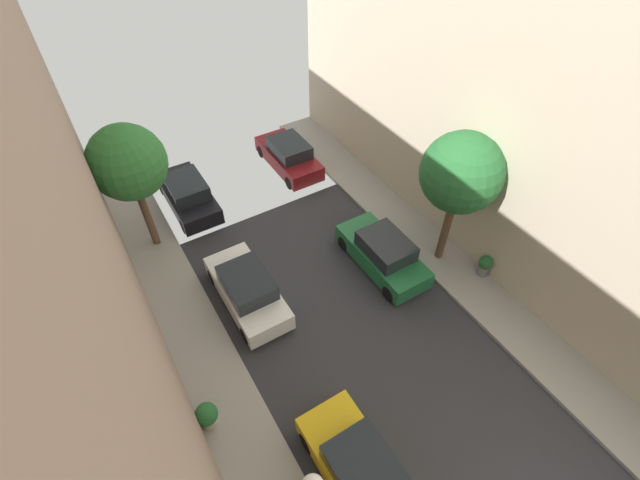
{
  "coord_description": "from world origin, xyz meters",
  "views": [
    {
      "loc": [
        -5.75,
        1.52,
        13.81
      ],
      "look_at": [
        1.05,
        12.69,
        0.5
      ],
      "focal_mm": 25.12,
      "sensor_mm": 36.0,
      "label": 1
    }
  ],
  "objects_px": {
    "parked_car_left_4": "(247,290)",
    "potted_plant_4": "(207,416)",
    "parked_car_right_2": "(289,156)",
    "potted_plant_3": "(485,265)",
    "parked_car_right_1": "(383,253)",
    "street_tree_1": "(461,173)",
    "street_tree_2": "(128,163)",
    "parked_car_left_3": "(362,473)",
    "parked_car_left_5": "(188,194)"
  },
  "relations": [
    {
      "from": "parked_car_left_3",
      "to": "parked_car_left_4",
      "type": "height_order",
      "value": "same"
    },
    {
      "from": "street_tree_2",
      "to": "parked_car_right_2",
      "type": "bearing_deg",
      "value": 14.4
    },
    {
      "from": "parked_car_right_2",
      "to": "parked_car_left_4",
      "type": "bearing_deg",
      "value": -128.75
    },
    {
      "from": "parked_car_right_1",
      "to": "parked_car_right_2",
      "type": "bearing_deg",
      "value": 90.0
    },
    {
      "from": "street_tree_2",
      "to": "potted_plant_4",
      "type": "relative_size",
      "value": 5.63
    },
    {
      "from": "parked_car_left_4",
      "to": "street_tree_2",
      "type": "height_order",
      "value": "street_tree_2"
    },
    {
      "from": "parked_car_left_3",
      "to": "street_tree_1",
      "type": "relative_size",
      "value": 0.74
    },
    {
      "from": "parked_car_left_4",
      "to": "parked_car_right_1",
      "type": "height_order",
      "value": "same"
    },
    {
      "from": "parked_car_left_4",
      "to": "parked_car_left_5",
      "type": "distance_m",
      "value": 6.44
    },
    {
      "from": "street_tree_1",
      "to": "street_tree_2",
      "type": "height_order",
      "value": "street_tree_1"
    },
    {
      "from": "parked_car_left_3",
      "to": "potted_plant_4",
      "type": "bearing_deg",
      "value": 129.37
    },
    {
      "from": "parked_car_left_4",
      "to": "potted_plant_3",
      "type": "height_order",
      "value": "parked_car_left_4"
    },
    {
      "from": "parked_car_right_1",
      "to": "street_tree_2",
      "type": "xyz_separation_m",
      "value": [
        -7.47,
        5.94,
        3.51
      ]
    },
    {
      "from": "parked_car_left_4",
      "to": "street_tree_1",
      "type": "height_order",
      "value": "street_tree_1"
    },
    {
      "from": "potted_plant_3",
      "to": "potted_plant_4",
      "type": "height_order",
      "value": "potted_plant_4"
    },
    {
      "from": "parked_car_right_1",
      "to": "potted_plant_4",
      "type": "bearing_deg",
      "value": -163.27
    },
    {
      "from": "parked_car_left_3",
      "to": "parked_car_left_4",
      "type": "xyz_separation_m",
      "value": [
        0.0,
        7.35,
        0.0
      ]
    },
    {
      "from": "potted_plant_3",
      "to": "street_tree_2",
      "type": "bearing_deg",
      "value": 141.32
    },
    {
      "from": "parked_car_left_3",
      "to": "parked_car_right_2",
      "type": "xyz_separation_m",
      "value": [
        5.4,
        14.08,
        0.0
      ]
    },
    {
      "from": "parked_car_left_3",
      "to": "potted_plant_4",
      "type": "relative_size",
      "value": 4.28
    },
    {
      "from": "street_tree_1",
      "to": "street_tree_2",
      "type": "xyz_separation_m",
      "value": [
        -9.73,
        6.84,
        -0.13
      ]
    },
    {
      "from": "parked_car_right_1",
      "to": "parked_car_right_2",
      "type": "relative_size",
      "value": 1.0
    },
    {
      "from": "parked_car_left_5",
      "to": "parked_car_right_2",
      "type": "bearing_deg",
      "value": 3.05
    },
    {
      "from": "parked_car_right_1",
      "to": "street_tree_1",
      "type": "bearing_deg",
      "value": -21.55
    },
    {
      "from": "parked_car_left_5",
      "to": "parked_car_right_1",
      "type": "relative_size",
      "value": 1.0
    },
    {
      "from": "street_tree_2",
      "to": "parked_car_left_5",
      "type": "bearing_deg",
      "value": 38.21
    },
    {
      "from": "street_tree_1",
      "to": "parked_car_right_1",
      "type": "bearing_deg",
      "value": 158.45
    },
    {
      "from": "potted_plant_3",
      "to": "parked_car_right_1",
      "type": "bearing_deg",
      "value": 140.9
    },
    {
      "from": "parked_car_left_3",
      "to": "street_tree_2",
      "type": "xyz_separation_m",
      "value": [
        -2.07,
        12.16,
        3.51
      ]
    },
    {
      "from": "parked_car_left_3",
      "to": "parked_car_right_1",
      "type": "height_order",
      "value": "same"
    },
    {
      "from": "potted_plant_3",
      "to": "potted_plant_4",
      "type": "distance_m",
      "value": 11.52
    },
    {
      "from": "parked_car_left_4",
      "to": "potted_plant_3",
      "type": "relative_size",
      "value": 4.58
    },
    {
      "from": "parked_car_right_1",
      "to": "street_tree_2",
      "type": "height_order",
      "value": "street_tree_2"
    },
    {
      "from": "parked_car_right_1",
      "to": "parked_car_left_3",
      "type": "bearing_deg",
      "value": -130.99
    },
    {
      "from": "parked_car_right_2",
      "to": "potted_plant_3",
      "type": "bearing_deg",
      "value": -73.39
    },
    {
      "from": "parked_car_right_1",
      "to": "potted_plant_4",
      "type": "height_order",
      "value": "parked_car_right_1"
    },
    {
      "from": "potted_plant_3",
      "to": "parked_car_left_5",
      "type": "bearing_deg",
      "value": 130.1
    },
    {
      "from": "parked_car_left_4",
      "to": "potted_plant_3",
      "type": "distance_m",
      "value": 9.25
    },
    {
      "from": "parked_car_right_1",
      "to": "potted_plant_3",
      "type": "distance_m",
      "value": 3.99
    },
    {
      "from": "parked_car_left_5",
      "to": "parked_car_right_2",
      "type": "relative_size",
      "value": 1.0
    },
    {
      "from": "parked_car_left_4",
      "to": "parked_car_left_5",
      "type": "relative_size",
      "value": 1.0
    },
    {
      "from": "parked_car_left_4",
      "to": "potted_plant_4",
      "type": "height_order",
      "value": "parked_car_left_4"
    },
    {
      "from": "parked_car_left_3",
      "to": "potted_plant_3",
      "type": "height_order",
      "value": "parked_car_left_3"
    },
    {
      "from": "parked_car_right_2",
      "to": "street_tree_2",
      "type": "height_order",
      "value": "street_tree_2"
    },
    {
      "from": "parked_car_left_5",
      "to": "parked_car_right_1",
      "type": "bearing_deg",
      "value": -54.51
    },
    {
      "from": "parked_car_left_3",
      "to": "potted_plant_4",
      "type": "distance_m",
      "value": 4.76
    },
    {
      "from": "parked_car_left_3",
      "to": "parked_car_right_1",
      "type": "xyz_separation_m",
      "value": [
        5.4,
        6.21,
        0.0
      ]
    },
    {
      "from": "street_tree_1",
      "to": "street_tree_2",
      "type": "distance_m",
      "value": 11.89
    },
    {
      "from": "parked_car_right_2",
      "to": "street_tree_1",
      "type": "height_order",
      "value": "street_tree_1"
    },
    {
      "from": "parked_car_right_2",
      "to": "street_tree_2",
      "type": "xyz_separation_m",
      "value": [
        -7.47,
        -1.92,
        3.51
      ]
    }
  ]
}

